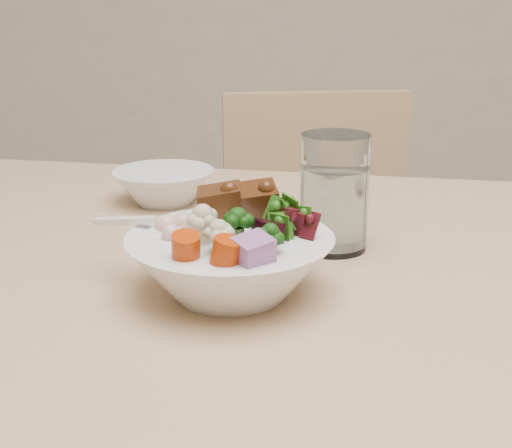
% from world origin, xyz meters
% --- Properties ---
extents(dining_table, '(1.66, 1.05, 0.74)m').
position_xyz_m(dining_table, '(-0.12, 0.18, 0.66)').
color(dining_table, tan).
rests_on(dining_table, ground).
extents(chair_far, '(0.44, 0.44, 0.82)m').
position_xyz_m(chair_far, '(-0.24, 0.86, 0.46)').
color(chair_far, tan).
rests_on(chair_far, ground).
extents(food_bowl, '(0.20, 0.20, 0.11)m').
position_xyz_m(food_bowl, '(-0.34, 0.16, 0.77)').
color(food_bowl, white).
rests_on(food_bowl, dining_table).
extents(soup_spoon, '(0.10, 0.05, 0.02)m').
position_xyz_m(soup_spoon, '(-0.42, 0.18, 0.79)').
color(soup_spoon, white).
rests_on(soup_spoon, food_bowl).
extents(water_glass, '(0.08, 0.08, 0.13)m').
position_xyz_m(water_glass, '(-0.24, 0.30, 0.80)').
color(water_glass, silver).
rests_on(water_glass, dining_table).
extents(side_bowl, '(0.14, 0.14, 0.05)m').
position_xyz_m(side_bowl, '(-0.47, 0.46, 0.76)').
color(side_bowl, white).
rests_on(side_bowl, dining_table).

